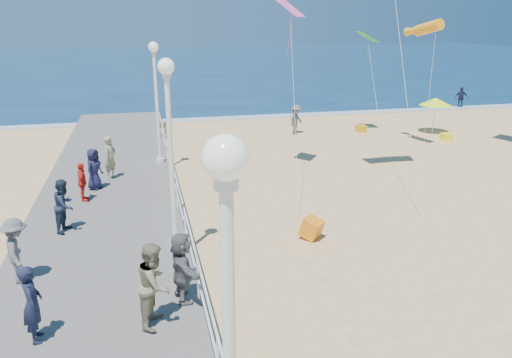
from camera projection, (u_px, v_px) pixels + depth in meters
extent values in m
plane|color=#E5B877|center=(348.00, 241.00, 15.70)|extent=(160.00, 160.00, 0.00)
cube|color=#0C2A4D|center=(178.00, 63.00, 75.89)|extent=(160.00, 90.00, 0.05)
cube|color=silver|center=(231.00, 118.00, 34.67)|extent=(160.00, 1.20, 0.04)
cube|color=slate|center=(99.00, 260.00, 14.01)|extent=(5.00, 44.00, 0.40)
cube|color=white|center=(185.00, 212.00, 14.16)|extent=(0.05, 42.00, 0.06)
cube|color=white|center=(185.00, 228.00, 14.31)|extent=(0.05, 42.00, 0.04)
sphere|color=white|center=(225.00, 158.00, 4.50)|extent=(0.44, 0.44, 0.44)
cylinder|color=white|center=(176.00, 243.00, 14.39)|extent=(0.36, 0.36, 0.20)
cylinder|color=white|center=(171.00, 165.00, 13.66)|extent=(0.14, 0.14, 4.70)
sphere|color=white|center=(166.00, 66.00, 12.84)|extent=(0.44, 0.44, 0.44)
cylinder|color=white|center=(160.00, 160.00, 22.72)|extent=(0.36, 0.36, 0.20)
cylinder|color=white|center=(157.00, 109.00, 21.99)|extent=(0.14, 0.14, 4.70)
sphere|color=white|center=(153.00, 47.00, 21.17)|extent=(0.44, 0.44, 0.44)
imported|color=#161C32|center=(32.00, 304.00, 10.00)|extent=(0.51, 0.68, 1.68)
imported|color=#807958|center=(155.00, 284.00, 10.53)|extent=(0.96, 1.09, 1.87)
imported|color=#57575C|center=(17.00, 251.00, 12.25)|extent=(0.86, 1.20, 1.68)
imported|color=red|center=(82.00, 182.00, 17.77)|extent=(0.36, 0.83, 1.41)
imported|color=#181835|center=(94.00, 169.00, 19.00)|extent=(0.84, 0.93, 1.60)
imported|color=#5B5D61|center=(182.00, 267.00, 11.44)|extent=(0.74, 1.63, 1.69)
imported|color=gray|center=(110.00, 157.00, 20.22)|extent=(0.68, 0.77, 1.77)
imported|color=#1B293C|center=(65.00, 205.00, 15.24)|extent=(0.85, 0.96, 1.66)
imported|color=#57585C|center=(296.00, 119.00, 29.84)|extent=(1.27, 1.23, 1.74)
imported|color=#1A1B3B|center=(461.00, 97.00, 38.57)|extent=(1.00, 0.68, 1.58)
imported|color=gray|center=(164.00, 134.00, 26.78)|extent=(0.56, 0.78, 1.50)
cube|color=#E8480D|center=(312.00, 230.00, 15.76)|extent=(0.89, 0.89, 0.74)
cylinder|color=white|center=(434.00, 118.00, 30.01)|extent=(0.05, 0.05, 1.80)
cone|color=#E2F419|center=(436.00, 102.00, 29.70)|extent=(1.90, 1.90, 0.45)
cube|color=gold|center=(361.00, 129.00, 30.55)|extent=(0.55, 0.55, 0.40)
cube|color=#FEF31A|center=(446.00, 137.00, 28.44)|extent=(0.55, 0.55, 0.40)
cylinder|color=#FF9B15|center=(429.00, 28.00, 24.73)|extent=(1.03, 2.80, 1.11)
cube|color=#EF58B0|center=(290.00, 8.00, 20.59)|extent=(1.49, 1.53, 0.72)
cube|color=green|center=(367.00, 37.00, 28.69)|extent=(1.24, 1.36, 0.61)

